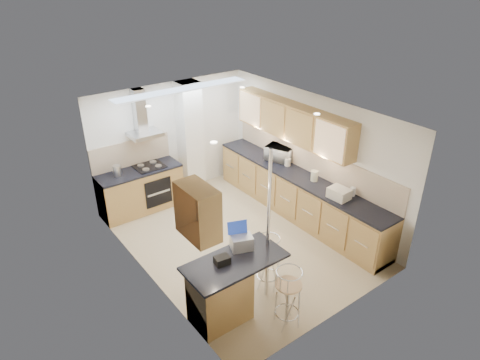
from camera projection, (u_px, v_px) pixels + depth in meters
ground at (238, 239)px, 8.07m from camera, size 4.80×4.80×0.00m
room_shell at (240, 154)px, 7.80m from camera, size 3.64×4.84×2.51m
right_counter at (297, 195)px, 8.66m from camera, size 0.63×4.40×0.92m
back_counter at (141, 190)px, 8.84m from camera, size 1.70×0.63×0.92m
peninsula at (235, 286)px, 6.22m from camera, size 1.47×0.72×0.94m
microwave at (280, 153)px, 8.99m from camera, size 0.56×0.66×0.31m
laptop at (242, 242)px, 6.21m from camera, size 0.37×0.33×0.21m
bag at (222, 260)px, 5.93m from camera, size 0.23×0.18×0.11m
bar_stool_near at (288, 298)px, 5.99m from camera, size 0.44×0.44×0.97m
bar_stool_end at (268, 262)px, 6.72m from camera, size 0.51×0.51×0.94m
jar_a at (288, 162)px, 8.78m from camera, size 0.14×0.14×0.16m
jar_b at (280, 158)px, 8.99m from camera, size 0.13×0.13×0.14m
jar_c at (314, 176)px, 8.17m from camera, size 0.17×0.17×0.20m
jar_d at (353, 192)px, 7.67m from camera, size 0.13×0.13×0.16m
bread_bin at (339, 193)px, 7.57m from camera, size 0.31×0.38×0.19m
kettle at (117, 171)px, 8.34m from camera, size 0.16×0.16×0.23m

